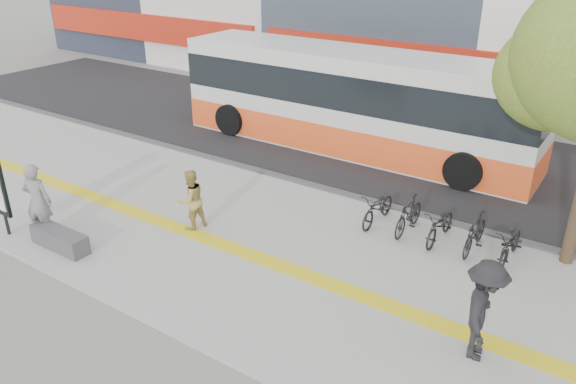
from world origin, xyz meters
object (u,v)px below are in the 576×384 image
Objects in this scene: seated_woman at (38,201)px; bench at (60,239)px; pedestrian_dark at (483,311)px; bus at (353,104)px; pedestrian_tan at (191,200)px.

bench is at bearing 147.07° from seated_woman.
bus is at bearing 30.30° from pedestrian_dark.
seated_woman is 3.53m from pedestrian_tan.
bus is 6.49× the size of pedestrian_dark.
pedestrian_dark is at bearing 10.95° from bench.
bus is 6.49× the size of seated_woman.
pedestrian_tan is 0.82× the size of pedestrian_dark.
seated_woman is at bearing 171.23° from bench.
pedestrian_dark is at bearing 165.22° from seated_woman.
bench is 0.86× the size of pedestrian_dark.
bench is at bearing 91.11° from pedestrian_dark.
bus is at bearing -171.25° from pedestrian_tan.
pedestrian_tan is at bearing 74.79° from pedestrian_dark.
pedestrian_tan is at bearing -94.02° from bus.
seated_woman is at bearing -108.31° from bus.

